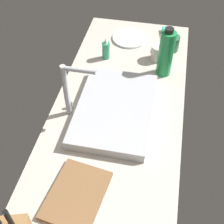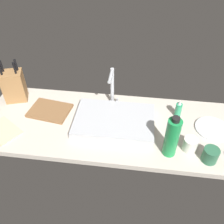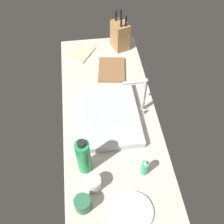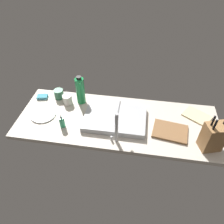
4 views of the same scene
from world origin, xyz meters
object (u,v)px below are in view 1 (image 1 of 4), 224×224
(cutting_board, at_px, (77,195))
(soap_bottle, at_px, (106,50))
(water_bottle, at_px, (166,53))
(sink_basin, at_px, (115,109))
(ceramic_cup, at_px, (159,52))
(coffee_mug, at_px, (172,43))
(dinner_plate, at_px, (130,38))
(faucet, at_px, (69,87))
(dish_sponge, at_px, (168,32))

(cutting_board, distance_m, soap_bottle, 0.82)
(soap_bottle, xyz_separation_m, water_bottle, (-0.07, -0.31, 0.07))
(sink_basin, xyz_separation_m, ceramic_cup, (0.44, -0.15, 0.02))
(coffee_mug, bearing_deg, sink_basin, 158.30)
(sink_basin, distance_m, dinner_plate, 0.59)
(faucet, relative_size, cutting_board, 1.05)
(dinner_plate, bearing_deg, coffee_mug, -103.54)
(coffee_mug, xyz_separation_m, ceramic_cup, (-0.10, 0.06, -0.00))
(faucet, relative_size, soap_bottle, 2.21)
(sink_basin, distance_m, dish_sponge, 0.71)
(water_bottle, relative_size, dinner_plate, 1.28)
(soap_bottle, height_order, dish_sponge, soap_bottle)
(ceramic_cup, height_order, dish_sponge, ceramic_cup)
(sink_basin, relative_size, coffee_mug, 5.85)
(dinner_plate, height_order, dish_sponge, dish_sponge)
(cutting_board, bearing_deg, sink_basin, -7.45)
(sink_basin, height_order, faucet, faucet)
(sink_basin, distance_m, faucet, 0.23)
(sink_basin, bearing_deg, coffee_mug, -21.70)
(cutting_board, relative_size, water_bottle, 0.98)
(water_bottle, height_order, coffee_mug, water_bottle)
(cutting_board, height_order, coffee_mug, coffee_mug)
(faucet, bearing_deg, ceramic_cup, -35.33)
(cutting_board, height_order, ceramic_cup, ceramic_cup)
(sink_basin, bearing_deg, cutting_board, 172.55)
(dinner_plate, bearing_deg, faucet, 165.80)
(dinner_plate, xyz_separation_m, coffee_mug, (-0.06, -0.24, 0.04))
(faucet, xyz_separation_m, dinner_plate, (0.63, -0.16, -0.15))
(dinner_plate, xyz_separation_m, ceramic_cup, (-0.16, -0.18, 0.03))
(faucet, bearing_deg, soap_bottle, -8.11)
(sink_basin, height_order, coffee_mug, coffee_mug)
(sink_basin, relative_size, faucet, 1.81)
(cutting_board, relative_size, soap_bottle, 2.11)
(soap_bottle, bearing_deg, cutting_board, -175.22)
(cutting_board, height_order, water_bottle, water_bottle)
(ceramic_cup, bearing_deg, coffee_mug, -32.46)
(sink_basin, bearing_deg, faucet, 101.33)
(cutting_board, bearing_deg, ceramic_cup, -13.43)
(coffee_mug, bearing_deg, ceramic_cup, 147.54)
(cutting_board, xyz_separation_m, ceramic_cup, (0.87, -0.21, 0.03))
(sink_basin, height_order, cutting_board, sink_basin)
(sink_basin, relative_size, water_bottle, 1.86)
(soap_bottle, relative_size, ceramic_cup, 1.49)
(sink_basin, height_order, dinner_plate, sink_basin)
(water_bottle, bearing_deg, dinner_plate, 38.63)
(soap_bottle, xyz_separation_m, dinner_plate, (0.20, -0.10, -0.05))
(sink_basin, distance_m, ceramic_cup, 0.46)
(faucet, bearing_deg, cutting_board, -161.73)
(sink_basin, height_order, soap_bottle, soap_bottle)
(cutting_board, distance_m, coffee_mug, 1.00)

